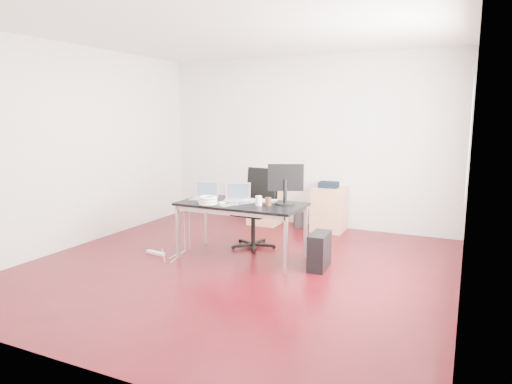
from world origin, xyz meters
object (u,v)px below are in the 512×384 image
at_px(filing_cabinet_right, 329,209).
at_px(pc_tower, 319,251).
at_px(office_chair, 256,204).
at_px(filing_cabinet_left, 266,203).
at_px(desk, 242,207).

bearing_deg(filing_cabinet_right, pc_tower, -77.22).
xyz_separation_m(office_chair, filing_cabinet_left, (-0.44, 1.29, -0.26)).
bearing_deg(filing_cabinet_left, pc_tower, -50.27).
xyz_separation_m(filing_cabinet_right, pc_tower, (0.42, -1.85, -0.13)).
distance_m(filing_cabinet_right, pc_tower, 1.90).
xyz_separation_m(office_chair, pc_tower, (1.10, -0.56, -0.39)).
distance_m(office_chair, filing_cabinet_left, 1.39).
distance_m(desk, office_chair, 0.59).
bearing_deg(filing_cabinet_right, desk, -108.32).
distance_m(office_chair, filing_cabinet_right, 1.48).
xyz_separation_m(desk, pc_tower, (1.04, 0.02, -0.46)).
xyz_separation_m(desk, office_chair, (-0.06, 0.58, -0.07)).
bearing_deg(office_chair, filing_cabinet_right, 68.72).
bearing_deg(pc_tower, filing_cabinet_left, 126.24).
bearing_deg(pc_tower, office_chair, 149.65).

